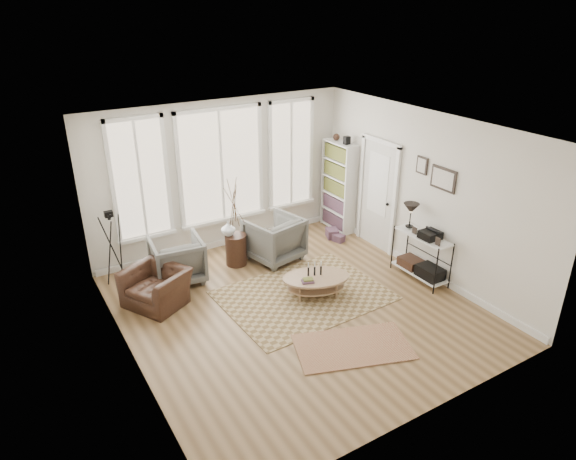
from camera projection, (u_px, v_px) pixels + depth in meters
room at (297, 226)px, 7.72m from camera, size 5.50×5.54×2.90m
bay_window at (221, 168)px, 9.72m from camera, size 4.14×0.12×2.24m
door at (378, 193)px, 9.92m from camera, size 0.09×1.06×2.22m
bookcase at (339, 186)px, 10.76m from camera, size 0.31×0.85×2.06m
low_shelf at (421, 252)px, 8.96m from camera, size 0.38×1.08×1.30m
wall_art at (437, 175)px, 8.51m from camera, size 0.04×0.88×0.44m
rug_main at (303, 295)px, 8.61m from camera, size 2.72×2.09×0.01m
rug_runner at (353, 347)px, 7.34m from camera, size 1.84×1.40×0.01m
coffee_table at (316, 281)px, 8.52m from camera, size 1.30×1.06×0.52m
armchair_left at (177, 260)px, 8.94m from camera, size 0.95×0.97×0.80m
armchair_right at (274, 239)px, 9.66m from camera, size 1.09×1.11×0.85m
side_table at (235, 225)px, 9.32m from camera, size 0.39×0.39×1.66m
vase at (228, 228)px, 9.35m from camera, size 0.29×0.29×0.27m
accent_chair at (156, 287)px, 8.28m from camera, size 1.22×1.17×0.61m
tripod_camera at (114, 252)px, 8.71m from camera, size 0.48×0.48×1.37m
book_stack_near at (332, 233)px, 10.67m from camera, size 0.32×0.35×0.19m
book_stack_far at (339, 238)px, 10.50m from camera, size 0.23×0.27×0.14m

